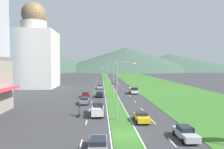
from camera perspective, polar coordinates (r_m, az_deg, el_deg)
ground_plane at (r=27.41m, az=3.35°, el=-15.92°), size 600.00×600.00×0.00m
grass_median at (r=86.30m, az=-1.03°, el=-3.06°), size 3.20×240.00×0.06m
grass_verge_right at (r=89.39m, az=12.30°, el=-2.92°), size 24.00×240.00×0.06m
lane_dash_left_2 at (r=24.81m, az=-8.32°, el=-17.98°), size 0.16×2.80×0.01m
lane_dash_left_3 at (r=33.01m, az=-6.88°, el=-12.67°), size 0.16×2.80×0.01m
lane_dash_left_4 at (r=41.39m, az=-6.05°, el=-9.49°), size 0.16×2.80×0.01m
lane_dash_left_5 at (r=49.86m, az=-5.51°, el=-7.38°), size 0.16×2.80×0.01m
lane_dash_left_6 at (r=58.38m, az=-5.13°, el=-5.89°), size 0.16×2.80×0.01m
lane_dash_left_7 at (r=66.93m, az=-4.85°, el=-4.78°), size 0.16×2.80×0.01m
lane_dash_left_8 at (r=75.51m, az=-4.64°, el=-3.92°), size 0.16×2.80×0.01m
lane_dash_left_9 at (r=84.10m, az=-4.46°, el=-3.23°), size 0.16×2.80×0.01m
lane_dash_left_10 at (r=92.70m, az=-4.32°, el=-2.68°), size 0.16×2.80×0.01m
lane_dash_left_11 at (r=101.30m, az=-4.21°, el=-2.21°), size 0.16×2.80×0.01m
lane_dash_left_12 at (r=109.92m, az=-4.11°, el=-1.82°), size 0.16×2.80×0.01m
lane_dash_left_13 at (r=118.53m, az=-4.03°, el=-1.49°), size 0.16×2.80×0.01m
lane_dash_left_14 at (r=127.15m, az=-3.95°, el=-1.20°), size 0.16×2.80×0.01m
lane_dash_left_15 at (r=135.78m, az=-3.89°, el=-0.95°), size 0.16×2.80×0.01m
lane_dash_right_2 at (r=25.96m, az=15.84°, el=-17.09°), size 0.16×2.80×0.01m
lane_dash_right_3 at (r=33.88m, az=11.02°, el=-12.29°), size 0.16×2.80×0.01m
lane_dash_right_4 at (r=42.09m, az=8.14°, el=-9.29°), size 0.16×2.80×0.01m
lane_dash_right_5 at (r=50.44m, az=6.24°, el=-7.27°), size 0.16×2.80×0.01m
lane_dash_right_6 at (r=58.88m, az=4.89°, el=-5.82°), size 0.16×2.80×0.01m
lane_dash_right_7 at (r=67.37m, az=3.88°, el=-4.73°), size 0.16×2.80×0.01m
lane_dash_right_8 at (r=75.90m, az=3.10°, el=-3.88°), size 0.16×2.80×0.01m
lane_dash_right_9 at (r=84.45m, az=2.48°, el=-3.20°), size 0.16×2.80×0.01m
lane_dash_right_10 at (r=93.01m, az=1.98°, el=-2.65°), size 0.16×2.80×0.01m
lane_dash_right_11 at (r=101.59m, az=1.56°, el=-2.19°), size 0.16×2.80×0.01m
lane_dash_right_12 at (r=110.18m, az=1.20°, el=-1.81°), size 0.16×2.80×0.01m
lane_dash_right_13 at (r=118.78m, az=0.90°, el=-1.47°), size 0.16×2.80×0.01m
lane_dash_right_14 at (r=127.39m, az=0.64°, el=-1.19°), size 0.16×2.80×0.01m
lane_dash_right_15 at (r=135.99m, az=0.41°, el=-0.94°), size 0.16×2.80×0.01m
edge_line_median_left at (r=86.26m, az=-2.20°, el=-3.08°), size 0.16×240.00×0.01m
edge_line_median_right at (r=86.38m, az=0.13°, el=-3.07°), size 0.16×240.00×0.01m
domed_building at (r=85.58m, az=-20.11°, el=5.47°), size 15.96×15.96×31.92m
midrise_colored at (r=112.48m, az=-17.94°, el=4.15°), size 13.39×13.39×23.52m
hill_far_left at (r=320.58m, az=-20.88°, el=3.72°), size 227.27×227.27×30.28m
hill_far_center at (r=302.66m, az=3.89°, el=4.18°), size 206.55×206.55×32.63m
hill_far_right at (r=336.27m, az=15.42°, el=3.22°), size 220.99×220.99×24.08m
street_lamp_near at (r=32.98m, az=1.86°, el=-3.26°), size 3.03×0.28×9.23m
street_lamp_mid at (r=57.87m, az=-0.08°, el=-1.19°), size 3.40×0.43×8.13m
street_lamp_far at (r=82.69m, az=-1.03°, el=0.55°), size 3.44×0.29×9.65m
car_0 at (r=57.50m, az=-3.36°, el=-5.26°), size 1.94×4.43×1.49m
car_1 at (r=57.29m, az=-7.12°, el=-5.34°), size 1.87×4.40×1.41m
car_2 at (r=76.17m, az=-3.30°, el=-3.29°), size 1.95×4.06×1.48m
car_3 at (r=47.85m, az=-7.39°, el=-6.92°), size 1.97×4.78×1.46m
car_4 at (r=27.09m, az=19.08°, el=-14.56°), size 1.87×4.55×1.54m
car_5 at (r=33.28m, az=7.93°, el=-11.20°), size 2.00×4.43×1.46m
car_6 at (r=95.50m, az=0.71°, el=-2.08°), size 1.90×4.28×1.36m
car_7 at (r=22.30m, az=-3.75°, el=-18.32°), size 2.00×4.78×1.47m
pickup_truck_0 at (r=63.83m, az=5.82°, el=-4.27°), size 2.18×5.40×2.00m
pickup_truck_1 at (r=37.29m, az=-3.83°, el=-9.31°), size 2.18×5.40×2.00m
motorcycle_rider at (r=36.59m, az=-8.77°, el=-9.95°), size 0.36×2.00×1.80m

